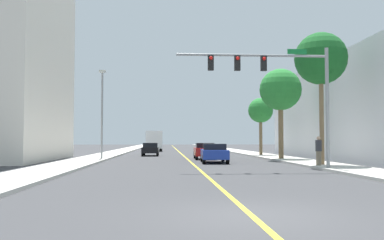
{
  "coord_description": "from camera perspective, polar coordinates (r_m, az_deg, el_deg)",
  "views": [
    {
      "loc": [
        -1.96,
        -9.43,
        1.72
      ],
      "look_at": [
        0.16,
        23.43,
        3.28
      ],
      "focal_mm": 38.87,
      "sensor_mm": 36.0,
      "label": 1
    }
  ],
  "objects": [
    {
      "name": "building_right_near",
      "position": [
        40.52,
        23.25,
        0.99
      ],
      "size": [
        10.39,
        26.42,
        8.36
      ],
      "primitive_type": "cube",
      "color": "silver",
      "rests_on": "ground"
    },
    {
      "name": "car_black",
      "position": [
        44.64,
        -5.72,
        -3.99
      ],
      "size": [
        1.75,
        4.21,
        1.37
      ],
      "rotation": [
        0.0,
        0.0,
        -0.0
      ],
      "color": "black",
      "rests_on": "ground"
    },
    {
      "name": "palm_mid",
      "position": [
        35.84,
        12.04,
        4.0
      ],
      "size": [
        3.51,
        3.51,
        7.54
      ],
      "color": "brown",
      "rests_on": "sidewalk_right"
    },
    {
      "name": "street_lamp",
      "position": [
        35.57,
        -12.24,
        1.48
      ],
      "size": [
        0.56,
        0.28,
        7.42
      ],
      "color": "gray",
      "rests_on": "sidewalk_left"
    },
    {
      "name": "pedestrian",
      "position": [
        26.65,
        16.98,
        -4.06
      ],
      "size": [
        0.38,
        0.38,
        1.77
      ],
      "rotation": [
        0.0,
        0.0,
        1.38
      ],
      "color": "#726651",
      "rests_on": "sidewalk_right"
    },
    {
      "name": "car_red",
      "position": [
        36.75,
        1.74,
        -4.23
      ],
      "size": [
        1.86,
        4.09,
        1.43
      ],
      "rotation": [
        0.0,
        0.0,
        -0.02
      ],
      "color": "red",
      "rests_on": "ground"
    },
    {
      "name": "palm_near",
      "position": [
        28.08,
        17.25,
        7.95
      ],
      "size": [
        3.33,
        3.33,
        8.43
      ],
      "color": "brown",
      "rests_on": "sidewalk_right"
    },
    {
      "name": "lane_marking_center",
      "position": [
        51.5,
        -1.51,
        -4.62
      ],
      "size": [
        0.16,
        144.0,
        0.01
      ],
      "primitive_type": "cube",
      "color": "yellow",
      "rests_on": "ground"
    },
    {
      "name": "traffic_signal_mast",
      "position": [
        23.86,
        11.83,
        5.55
      ],
      "size": [
        8.61,
        0.36,
        6.77
      ],
      "color": "gray",
      "rests_on": "sidewalk_right"
    },
    {
      "name": "sidewalk_left",
      "position": [
        51.84,
        -10.7,
        -4.48
      ],
      "size": [
        3.02,
        168.0,
        0.15
      ],
      "primitive_type": "cube",
      "color": "beige",
      "rests_on": "ground"
    },
    {
      "name": "sidewalk_right",
      "position": [
        52.46,
        7.57,
        -4.49
      ],
      "size": [
        3.02,
        168.0,
        0.15
      ],
      "primitive_type": "cube",
      "color": "beige",
      "rests_on": "ground"
    },
    {
      "name": "ground",
      "position": [
        51.5,
        -1.51,
        -4.63
      ],
      "size": [
        192.0,
        192.0,
        0.0
      ],
      "primitive_type": "plane",
      "color": "#38383A"
    },
    {
      "name": "delivery_truck",
      "position": [
        63.25,
        -5.25,
        -2.81
      ],
      "size": [
        2.67,
        8.51,
        2.98
      ],
      "rotation": [
        0.0,
        0.0,
        0.03
      ],
      "color": "silver",
      "rests_on": "ground"
    },
    {
      "name": "palm_far",
      "position": [
        44.0,
        9.39,
        1.22
      ],
      "size": [
        2.59,
        2.59,
        5.93
      ],
      "color": "brown",
      "rests_on": "sidewalk_right"
    },
    {
      "name": "car_blue",
      "position": [
        31.07,
        3.04,
        -4.51
      ],
      "size": [
        2.07,
        4.65,
        1.42
      ],
      "rotation": [
        0.0,
        0.0,
        -0.05
      ],
      "color": "#1E389E",
      "rests_on": "ground"
    }
  ]
}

